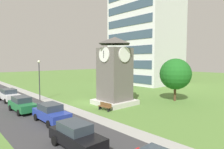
{
  "coord_description": "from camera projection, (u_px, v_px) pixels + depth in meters",
  "views": [
    {
      "loc": [
        21.71,
        -14.59,
        5.77
      ],
      "look_at": [
        1.65,
        3.27,
        3.76
      ],
      "focal_mm": 31.02,
      "sensor_mm": 36.0,
      "label": 1
    }
  ],
  "objects": [
    {
      "name": "park_bench",
      "position": [
        105.0,
        106.0,
        22.11
      ],
      "size": [
        1.84,
        0.64,
        0.88
      ],
      "color": "brown",
      "rests_on": "ground"
    },
    {
      "name": "kerb_strip",
      "position": [
        64.0,
        106.0,
        24.11
      ],
      "size": [
        120.0,
        1.6,
        0.01
      ],
      "primitive_type": "cube",
      "color": "#9E9E99",
      "rests_on": "ground"
    },
    {
      "name": "ground_plane",
      "position": [
        86.0,
        103.0,
        26.27
      ],
      "size": [
        160.0,
        160.0,
        0.0
      ],
      "primitive_type": "plane",
      "color": "#567F38"
    },
    {
      "name": "parked_car_blue",
      "position": [
        51.0,
        113.0,
        18.02
      ],
      "size": [
        4.48,
        2.1,
        1.69
      ],
      "color": "#23389E",
      "rests_on": "ground"
    },
    {
      "name": "office_building",
      "position": [
        146.0,
        38.0,
        48.35
      ],
      "size": [
        14.63,
        13.14,
        22.4
      ],
      "color": "silver",
      "rests_on": "ground"
    },
    {
      "name": "street_lamp",
      "position": [
        39.0,
        76.0,
        27.34
      ],
      "size": [
        0.36,
        0.36,
        5.74
      ],
      "color": "#333338",
      "rests_on": "ground"
    },
    {
      "name": "parked_car_white",
      "position": [
        9.0,
        95.0,
        27.25
      ],
      "size": [
        4.55,
        2.06,
        1.69
      ],
      "color": "silver",
      "rests_on": "ground"
    },
    {
      "name": "parked_car_black",
      "position": [
        76.0,
        135.0,
        12.6
      ],
      "size": [
        4.52,
        1.97,
        1.69
      ],
      "color": "black",
      "rests_on": "ground"
    },
    {
      "name": "clock_tower",
      "position": [
        115.0,
        75.0,
        25.02
      ],
      "size": [
        4.63,
        4.63,
        8.73
      ],
      "color": "#605B56",
      "rests_on": "ground"
    },
    {
      "name": "parked_car_green",
      "position": [
        22.0,
        104.0,
        21.55
      ],
      "size": [
        4.65,
        1.99,
        1.69
      ],
      "color": "#1E6B38",
      "rests_on": "ground"
    },
    {
      "name": "tree_near_tower",
      "position": [
        175.0,
        74.0,
        27.12
      ],
      "size": [
        4.36,
        4.36,
        5.99
      ],
      "color": "#513823",
      "rests_on": "ground"
    },
    {
      "name": "street_asphalt",
      "position": [
        28.0,
        113.0,
        21.19
      ],
      "size": [
        120.0,
        7.2,
        0.01
      ],
      "primitive_type": "cube",
      "color": "#38383A",
      "rests_on": "ground"
    }
  ]
}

